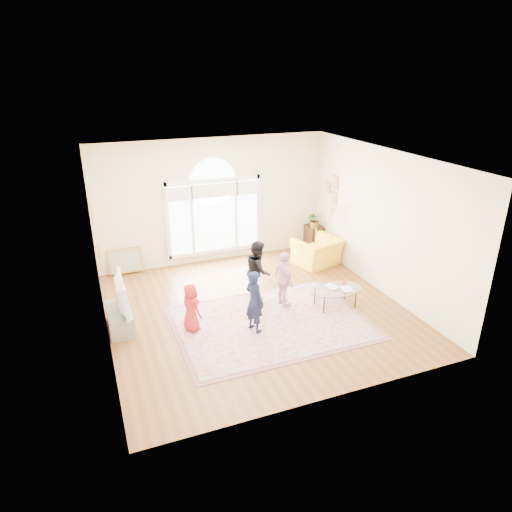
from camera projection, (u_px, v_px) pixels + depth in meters
name	position (u px, v px, depth m)	size (l,w,h in m)	color
ground	(256.00, 310.00, 9.66)	(6.00, 6.00, 0.00)	brown
room_shell	(216.00, 204.00, 11.50)	(6.00, 6.00, 6.00)	beige
area_rug	(271.00, 323.00, 9.16)	(3.60, 2.60, 0.02)	#BFA690
rug_border	(271.00, 323.00, 9.16)	(3.80, 2.80, 0.01)	#865253
tv_console	(120.00, 319.00, 8.91)	(0.45, 1.00, 0.42)	gray
television	(117.00, 294.00, 8.71)	(0.18, 1.14, 0.66)	black
coffee_table	(336.00, 290.00, 9.66)	(1.20, 0.79, 0.54)	silver
armchair	(318.00, 252.00, 11.75)	(1.09, 0.95, 0.71)	yellow
side_cabinet	(314.00, 238.00, 12.76)	(0.40, 0.50, 0.70)	black
floor_lamp	(332.00, 217.00, 11.48)	(0.26, 0.26, 1.51)	black
plant_pedestal	(314.00, 240.00, 12.60)	(0.20, 0.20, 0.70)	white
potted_plant	(315.00, 220.00, 12.37)	(0.42, 0.36, 0.47)	#33722D
leaning_picture	(127.00, 274.00, 11.37)	(0.80, 0.05, 0.62)	tan
child_red	(191.00, 307.00, 8.74)	(0.48, 0.31, 0.97)	red
child_navy	(254.00, 301.00, 8.67)	(0.46, 0.30, 1.25)	#141B36
child_black	(258.00, 271.00, 9.85)	(0.66, 0.51, 1.35)	black
child_pink	(284.00, 279.00, 9.59)	(0.72, 0.30, 1.23)	#F2B1BD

